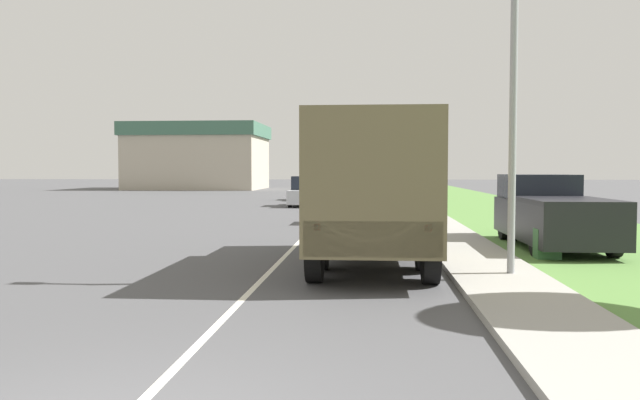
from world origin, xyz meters
name	(u,v)px	position (x,y,z in m)	size (l,w,h in m)	color
ground_plane	(341,199)	(0.00, 40.00, 0.00)	(180.00, 180.00, 0.00)	#4C4C4F
lane_centre_stripe	(341,199)	(0.00, 40.00, 0.00)	(0.12, 120.00, 0.00)	silver
sidewalk_right	(405,199)	(4.50, 40.00, 0.06)	(1.80, 120.00, 0.12)	#9E9B93
grass_strip_right	(468,199)	(8.90, 40.00, 0.01)	(7.00, 120.00, 0.02)	#56843D
military_truck	(372,185)	(2.10, 9.24, 1.76)	(2.43, 6.94, 3.16)	#474C38
car_nearest_ahead	(356,204)	(1.53, 19.92, 0.75)	(1.88, 3.99, 1.68)	silver
car_second_ahead	(306,193)	(-1.63, 31.43, 0.76)	(1.73, 4.18, 1.73)	#B7BABF
car_third_ahead	(309,190)	(-2.15, 38.76, 0.68)	(1.73, 4.27, 1.50)	#336B3D
car_fourth_ahead	(368,186)	(1.91, 52.85, 0.62)	(1.77, 4.88, 1.36)	maroon
pickup_truck	(551,213)	(6.94, 12.94, 0.94)	(2.02, 5.58, 1.94)	black
lamp_post	(503,37)	(4.55, 7.75, 4.60)	(1.69, 0.24, 7.59)	gray
utility_box	(547,244)	(6.20, 10.53, 0.37)	(0.55, 0.45, 0.70)	#3D7042
building_distant	(199,156)	(-16.55, 62.34, 3.54)	(14.21, 11.18, 7.00)	#B2A893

